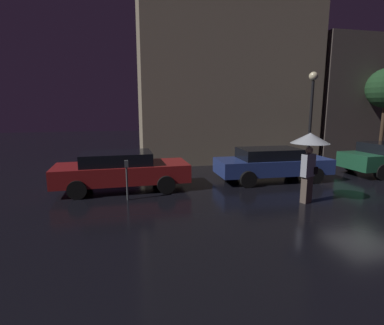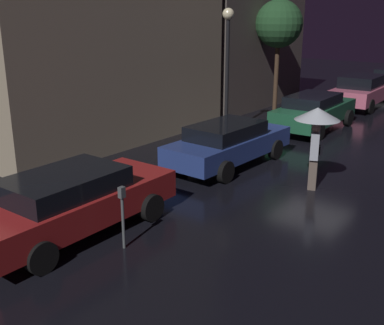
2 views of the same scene
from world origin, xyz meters
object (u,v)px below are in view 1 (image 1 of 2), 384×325
(parking_meter, at_px, (127,176))
(parked_car_red, at_px, (121,170))
(parked_car_blue, at_px, (272,163))
(pedestrian_with_umbrella, at_px, (310,147))
(street_lamp_near, at_px, (312,102))

(parking_meter, bearing_deg, parked_car_red, 97.57)
(parked_car_blue, height_order, pedestrian_with_umbrella, pedestrian_with_umbrella)
(parked_car_red, bearing_deg, pedestrian_with_umbrella, -27.98)
(pedestrian_with_umbrella, relative_size, street_lamp_near, 0.47)
(parked_car_blue, bearing_deg, parking_meter, -165.12)
(parked_car_red, distance_m, parking_meter, 1.36)
(parking_meter, height_order, street_lamp_near, street_lamp_near)
(parking_meter, distance_m, street_lamp_near, 9.91)
(parked_car_red, height_order, parked_car_blue, parked_car_red)
(parked_car_red, height_order, pedestrian_with_umbrella, pedestrian_with_umbrella)
(parked_car_blue, distance_m, street_lamp_near, 4.59)
(parked_car_red, xyz_separation_m, parked_car_blue, (5.94, 0.05, -0.02))
(pedestrian_with_umbrella, bearing_deg, parked_car_red, -48.87)
(parked_car_red, distance_m, pedestrian_with_umbrella, 6.39)
(parked_car_red, bearing_deg, parked_car_blue, -0.62)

